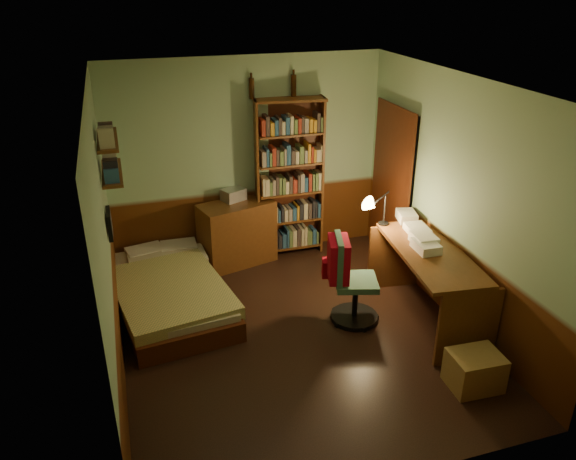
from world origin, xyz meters
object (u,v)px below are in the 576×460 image
object	(u,v)px
bookshelf	(290,179)
cardboard_box_b	(472,364)
office_chair	(356,284)
desk	(427,286)
bed	(169,282)
mini_stereo	(233,194)
desk_lamp	(386,197)
dresser	(237,233)
cardboard_box_a	(475,370)

from	to	relation	value
bookshelf	cardboard_box_b	size ratio (longest dim) A/B	6.35
office_chair	bookshelf	bearing A→B (deg)	111.93
bookshelf	desk	world-z (taller)	bookshelf
bed	office_chair	xyz separation A→B (m)	(1.90, -0.90, 0.15)
mini_stereo	desk_lamp	xyz separation A→B (m)	(1.48, -1.29, 0.28)
mini_stereo	desk_lamp	size ratio (longest dim) A/B	0.41
dresser	cardboard_box_b	xyz separation A→B (m)	(1.61, -2.89, -0.30)
mini_stereo	desk	xyz separation A→B (m)	(1.65, -2.06, -0.48)
dresser	desk	world-z (taller)	desk
bookshelf	cardboard_box_b	world-z (taller)	bookshelf
mini_stereo	office_chair	xyz separation A→B (m)	(0.93, -1.82, -0.45)
desk_lamp	cardboard_box_a	size ratio (longest dim) A/B	1.49
dresser	desk_lamp	world-z (taller)	desk_lamp
bed	cardboard_box_a	world-z (taller)	bed
cardboard_box_b	cardboard_box_a	bearing A→B (deg)	-117.21
desk	bookshelf	bearing A→B (deg)	120.86
office_chair	cardboard_box_a	distance (m)	1.49
cardboard_box_b	bookshelf	bearing A→B (deg)	106.37
desk	cardboard_box_a	distance (m)	1.13
bookshelf	desk_lamp	bearing A→B (deg)	-51.81
bookshelf	mini_stereo	bearing A→B (deg)	-175.55
mini_stereo	office_chair	distance (m)	2.09
bed	desk	bearing A→B (deg)	-30.23
mini_stereo	bookshelf	size ratio (longest dim) A/B	0.13
bed	cardboard_box_a	size ratio (longest dim) A/B	4.41
dresser	desk	distance (m)	2.54
cardboard_box_a	cardboard_box_b	size ratio (longest dim) A/B	1.40
office_chair	cardboard_box_a	xyz separation A→B (m)	(0.61, -1.33, -0.28)
mini_stereo	bed	bearing A→B (deg)	-160.20
dresser	cardboard_box_a	world-z (taller)	dresser
cardboard_box_a	desk_lamp	bearing A→B (deg)	91.82
bookshelf	office_chair	world-z (taller)	bookshelf
cardboard_box_b	dresser	bearing A→B (deg)	119.14
dresser	office_chair	world-z (taller)	office_chair
office_chair	cardboard_box_a	world-z (taller)	office_chair
bookshelf	bed	bearing A→B (deg)	-145.19
desk_lamp	cardboard_box_b	size ratio (longest dim) A/B	2.08
dresser	cardboard_box_b	world-z (taller)	dresser
desk_lamp	office_chair	size ratio (longest dim) A/B	0.76
mini_stereo	cardboard_box_b	distance (m)	3.51
bed	bookshelf	distance (m)	2.06
dresser	mini_stereo	world-z (taller)	mini_stereo
office_chair	cardboard_box_b	world-z (taller)	office_chair
desk_lamp	bookshelf	bearing A→B (deg)	108.05
dresser	cardboard_box_a	distance (m)	3.41
mini_stereo	desk	distance (m)	2.68
dresser	bookshelf	distance (m)	0.97
bed	desk_lamp	distance (m)	2.63
desk	cardboard_box_b	bearing A→B (deg)	-85.50
dresser	office_chair	xyz separation A→B (m)	(0.92, -1.70, 0.04)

